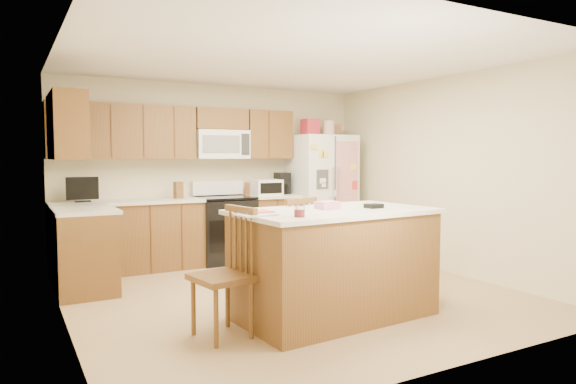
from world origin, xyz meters
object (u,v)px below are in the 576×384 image
stove (224,228)px  refrigerator (321,193)px  windsor_chair_left (225,276)px  windsor_chair_right (409,259)px  windsor_chair_back (290,252)px  island (334,263)px

stove → refrigerator: size_ratio=0.55×
windsor_chair_left → windsor_chair_right: 2.03m
refrigerator → windsor_chair_back: refrigerator is taller
island → windsor_chair_back: (-0.10, 0.65, 0.00)m
stove → windsor_chair_back: size_ratio=1.06×
refrigerator → windsor_chair_left: refrigerator is taller
stove → island: 2.81m
windsor_chair_left → windsor_chair_right: bearing=1.0°
windsor_chair_left → windsor_chair_back: size_ratio=1.00×
stove → windsor_chair_back: bearing=-94.0°
windsor_chair_left → windsor_chair_back: bearing=33.8°
windsor_chair_left → windsor_chair_right: (2.02, 0.04, -0.06)m
island → windsor_chair_right: bearing=1.9°
windsor_chair_back → refrigerator: bearing=50.6°
island → windsor_chair_left: 1.08m
stove → windsor_chair_right: (0.90, -2.78, -0.03)m
island → windsor_chair_back: bearing=99.2°
stove → windsor_chair_left: 3.03m
island → windsor_chair_left: (-1.08, -0.00, 0.00)m
island → refrigerator: bearing=59.5°
island → windsor_chair_right: island is taller
island → windsor_chair_left: size_ratio=1.82×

